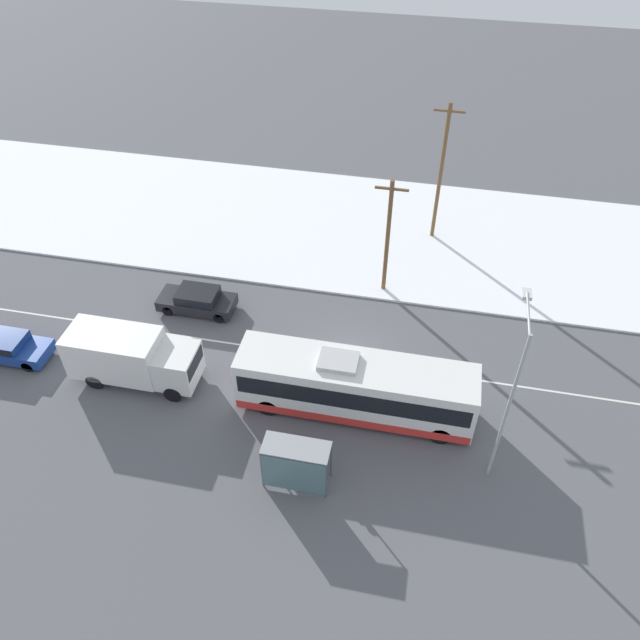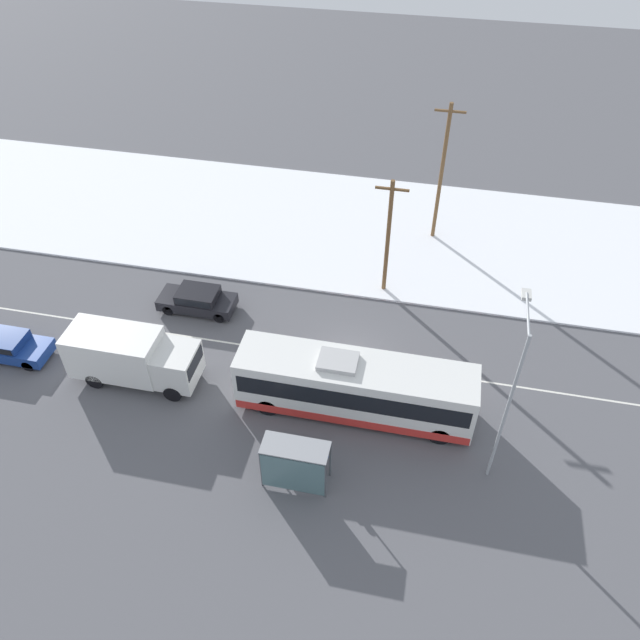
% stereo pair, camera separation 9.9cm
% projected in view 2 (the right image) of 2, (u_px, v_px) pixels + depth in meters
% --- Properties ---
extents(ground_plane, '(120.00, 120.00, 0.00)m').
position_uv_depth(ground_plane, '(348.00, 361.00, 32.68)').
color(ground_plane, '#56565B').
extents(snow_lot, '(80.00, 13.77, 0.12)m').
position_uv_depth(snow_lot, '(380.00, 232.00, 41.45)').
color(snow_lot, white).
rests_on(snow_lot, ground_plane).
extents(lane_marking_center, '(60.00, 0.12, 0.00)m').
position_uv_depth(lane_marking_center, '(348.00, 361.00, 32.68)').
color(lane_marking_center, silver).
rests_on(lane_marking_center, ground_plane).
extents(city_bus, '(11.16, 2.57, 3.26)m').
position_uv_depth(city_bus, '(355.00, 387.00, 29.22)').
color(city_bus, white).
rests_on(city_bus, ground_plane).
extents(box_truck, '(6.45, 2.30, 2.85)m').
position_uv_depth(box_truck, '(131.00, 355.00, 30.77)').
color(box_truck, silver).
rests_on(box_truck, ground_plane).
extents(sedan_car, '(4.32, 1.80, 1.36)m').
position_uv_depth(sedan_car, '(197.00, 299.00, 35.26)').
color(sedan_car, black).
rests_on(sedan_car, ground_plane).
extents(parked_car_near_truck, '(4.67, 1.80, 1.33)m').
position_uv_depth(parked_car_near_truck, '(5.00, 344.00, 32.55)').
color(parked_car_near_truck, navy).
rests_on(parked_car_near_truck, ground_plane).
extents(pedestrian_at_stop, '(0.65, 0.29, 1.80)m').
position_uv_depth(pedestrian_at_stop, '(321.00, 452.00, 27.05)').
color(pedestrian_at_stop, '#23232D').
rests_on(pedestrian_at_stop, ground_plane).
extents(bus_shelter, '(2.85, 1.20, 2.40)m').
position_uv_depth(bus_shelter, '(294.00, 463.00, 25.97)').
color(bus_shelter, gray).
rests_on(bus_shelter, ground_plane).
extents(streetlamp, '(0.36, 2.92, 8.45)m').
position_uv_depth(streetlamp, '(511.00, 385.00, 24.38)').
color(streetlamp, '#9EA3A8').
rests_on(streetlamp, ground_plane).
extents(utility_pole_roadside, '(1.80, 0.24, 7.29)m').
position_uv_depth(utility_pole_roadside, '(388.00, 236.00, 34.49)').
color(utility_pole_roadside, brown).
rests_on(utility_pole_roadside, ground_plane).
extents(utility_pole_snowlot, '(1.80, 0.24, 9.09)m').
position_uv_depth(utility_pole_snowlot, '(442.00, 172.00, 37.98)').
color(utility_pole_snowlot, brown).
rests_on(utility_pole_snowlot, ground_plane).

